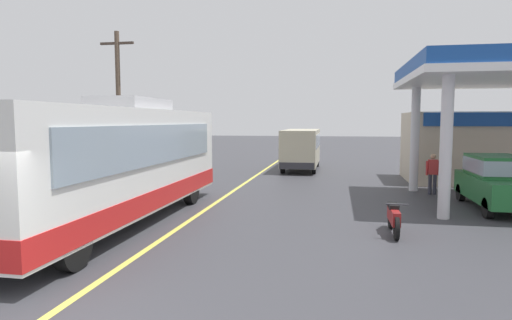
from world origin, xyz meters
The scene contains 9 objects.
ground centered at (0.00, 20.00, 0.00)m, with size 120.00×120.00×0.00m, color #38383D.
lane_divider_stripe centered at (0.00, 15.00, 0.00)m, with size 0.16×50.00×0.01m, color #D8CC4C.
coach_bus_main centered at (-1.93, 6.41, 1.72)m, with size 2.60×11.04×3.69m.
gas_station_roadside centered at (11.26, 15.72, 2.63)m, with size 9.10×11.95×5.10m.
car_at_pump centered at (9.66, 10.69, 1.01)m, with size 1.70×4.20×1.82m.
minibus_opposing_lane centered at (2.18, 21.46, 1.47)m, with size 2.04×6.13×2.44m.
motorcycle_parked_forecourt centered at (5.83, 6.67, 0.44)m, with size 0.55×1.80×0.92m.
pedestrian_near_pump centered at (8.17, 13.43, 0.93)m, with size 0.55×0.22×1.66m.
utility_pole_roadside centered at (-6.76, 15.74, 3.93)m, with size 1.80×0.24×7.51m.
Camera 1 is at (4.33, -5.16, 2.99)m, focal length 30.62 mm.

